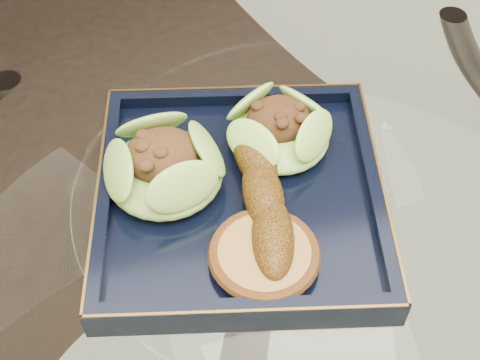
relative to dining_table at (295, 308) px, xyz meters
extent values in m
cylinder|color=white|center=(0.00, 0.00, 0.16)|extent=(1.10, 1.10, 0.01)
torus|color=black|center=(0.00, 0.00, 0.16)|extent=(1.13, 1.13, 0.02)
cylinder|color=black|center=(0.28, 0.28, -0.22)|extent=(0.04, 0.04, 0.75)
cylinder|color=black|center=(-0.28, 0.28, -0.22)|extent=(0.04, 0.04, 0.75)
cube|color=#321A10|center=(-0.14, 0.40, -0.13)|extent=(0.52, 0.52, 0.04)
cylinder|color=#321A10|center=(-0.26, 0.17, -0.38)|extent=(0.03, 0.03, 0.44)
cylinder|color=#321A10|center=(0.08, 0.28, -0.38)|extent=(0.03, 0.03, 0.44)
cylinder|color=#321A10|center=(-0.36, 0.51, -0.38)|extent=(0.03, 0.03, 0.44)
cylinder|color=#321A10|center=(-0.02, 0.62, -0.38)|extent=(0.03, 0.03, 0.44)
cube|color=black|center=(-0.06, 0.04, 0.17)|extent=(0.32, 0.32, 0.02)
ellipsoid|color=#588B28|center=(-0.12, 0.06, 0.20)|extent=(0.14, 0.14, 0.04)
ellipsoid|color=#6DAB31|center=(0.00, 0.09, 0.20)|extent=(0.12, 0.12, 0.04)
ellipsoid|color=#683E0A|center=(-0.04, 0.02, 0.20)|extent=(0.05, 0.18, 0.03)
cylinder|color=#A67037|center=(-0.05, -0.04, 0.19)|extent=(0.11, 0.11, 0.02)
camera|label=1|loc=(-0.15, -0.35, 0.68)|focal=50.00mm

